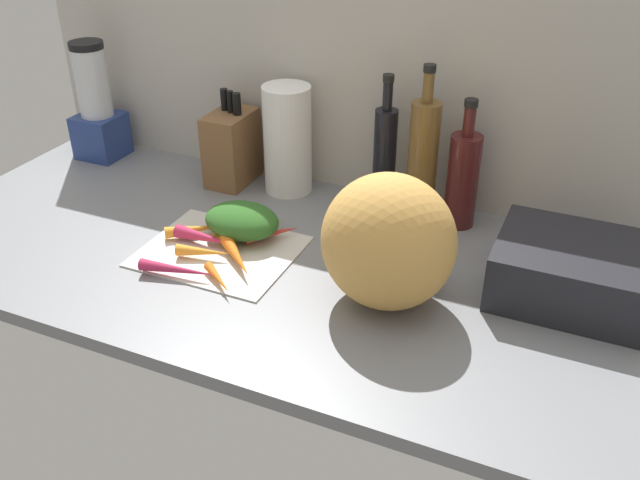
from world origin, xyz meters
TOP-DOWN VIEW (x-y plane):
  - ground_plane at (0.00, 0.00)cm, footprint 170.00×80.00cm
  - wall_back at (0.00, 38.50)cm, footprint 170.00×3.00cm
  - cutting_board at (-11.19, -4.40)cm, footprint 32.93×27.57cm
  - carrot_0 at (-8.26, 1.07)cm, footprint 13.14×7.85cm
  - carrot_1 at (-19.26, -0.98)cm, footprint 12.65×10.93cm
  - carrot_2 at (-12.57, -8.69)cm, footprint 12.06×5.78cm
  - carrot_3 at (-15.15, -3.74)cm, footprint 14.69×3.21cm
  - carrot_4 at (-4.50, -15.91)cm, footprint 10.04×8.26cm
  - carrot_5 at (-4.97, -7.69)cm, footprint 13.88×13.30cm
  - carrot_6 at (-2.69, 4.43)cm, footprint 10.65×11.06cm
  - carrot_7 at (-9.49, 5.63)cm, footprint 15.10×11.59cm
  - carrot_8 at (-13.60, -16.79)cm, footprint 16.91×5.36cm
  - carrot_greens_pile at (-9.61, 3.06)cm, footprint 17.35×13.35cm
  - winter_squash at (27.97, -6.89)cm, footprint 25.80×23.47cm
  - knife_block at (-26.34, 27.98)cm, footprint 9.61×14.69cm
  - blender_appliance at (-68.44, 27.60)cm, footprint 11.81×11.81cm
  - paper_towel_roll at (-11.02, 29.50)cm, footprint 11.98×11.98cm
  - bottle_0 at (14.56, 29.09)cm, footprint 5.42×5.42cm
  - bottle_1 at (24.08, 27.61)cm, footprint 6.85×6.85cm
  - bottle_2 at (33.28, 29.40)cm, footprint 7.27×7.27cm
  - dish_rack at (60.58, 9.17)cm, footprint 29.38×24.33cm

SIDE VIEW (x-z plane):
  - ground_plane at x=0.00cm, z-range -3.00..0.00cm
  - cutting_board at x=-11.19cm, z-range 0.00..0.80cm
  - carrot_4 at x=-4.50cm, z-range 0.80..2.81cm
  - carrot_8 at x=-13.60cm, z-range 0.80..3.42cm
  - carrot_2 at x=-12.57cm, z-range 0.80..3.47cm
  - carrot_1 at x=-19.26cm, z-range 0.80..3.51cm
  - carrot_6 at x=-2.69cm, z-range 0.80..3.53cm
  - carrot_5 at x=-4.97cm, z-range 0.80..3.94cm
  - carrot_3 at x=-15.15cm, z-range 0.80..3.96cm
  - carrot_0 at x=-8.26cm, z-range 0.80..3.96cm
  - carrot_7 at x=-9.49cm, z-range 0.80..4.38cm
  - carrot_greens_pile at x=-9.61cm, z-range 0.80..8.14cm
  - dish_rack at x=60.58cm, z-range 0.00..11.72cm
  - knife_block at x=-26.34cm, z-range -2.48..21.75cm
  - bottle_2 at x=33.28cm, z-range -3.41..26.96cm
  - winter_squash at x=27.97cm, z-range 0.00..26.80cm
  - bottle_0 at x=14.56cm, z-range -3.16..30.34cm
  - paper_towel_roll at x=-11.02cm, z-range 0.00..27.28cm
  - blender_appliance at x=-68.44cm, z-range -2.24..29.97cm
  - bottle_1 at x=24.08cm, z-range -3.49..33.77cm
  - wall_back at x=0.00cm, z-range 0.00..60.00cm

